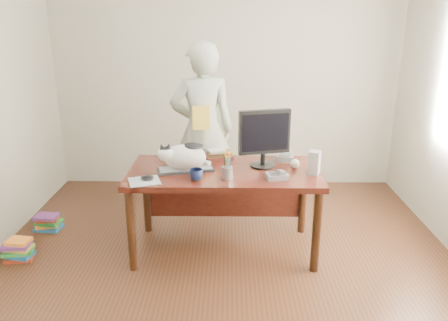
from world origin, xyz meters
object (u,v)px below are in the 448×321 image
monitor (264,135)px  book_pile_b (48,222)px  phone (277,176)px  person (202,130)px  keyboard (186,169)px  calculator (285,157)px  book_stack (218,155)px  speaker (314,163)px  mouse (147,178)px  pen_cup (227,171)px  coffee_mug (196,175)px  baseball (295,164)px  desk (224,183)px  book_pile_a (19,250)px  cat (183,156)px

monitor → book_pile_b: 2.29m
phone → person: size_ratio=0.11×
keyboard → calculator: size_ratio=2.27×
keyboard → book_stack: 0.41m
speaker → mouse: bearing=-150.2°
pen_cup → book_pile_b: pen_cup is taller
coffee_mug → calculator: coffee_mug is taller
monitor → baseball: size_ratio=6.51×
book_stack → calculator: bearing=-12.7°
desk → mouse: 0.71m
pen_cup → coffee_mug: 0.25m
book_pile_a → keyboard: bearing=7.0°
book_pile_a → pen_cup: bearing=-0.1°
pen_cup → book_stack: bearing=99.7°
phone → cat: bearing=157.1°
cat → book_stack: 0.43m
cat → book_pile_b: size_ratio=1.73×
calculator → book_pile_a: bearing=-158.4°
phone → book_pile_a: phone is taller
mouse → calculator: size_ratio=0.57×
phone → book_stack: 0.69m
monitor → book_pile_a: size_ratio=1.85×
desk → coffee_mug: (-0.22, -0.32, 0.19)m
monitor → keyboard: bearing=174.6°
speaker → baseball: bearing=155.1°
baseball → book_stack: bearing=160.7°
keyboard → baseball: 0.93m
book_stack → keyboard: bearing=-142.5°
speaker → book_pile_a: (-2.49, -0.11, -0.76)m
mouse → book_pile_a: bearing=159.0°
baseball → coffee_mug: bearing=-160.0°
cat → pen_cup: (0.36, -0.17, -0.07)m
speaker → person: (-0.97, 0.90, 0.04)m
mouse → book_pile_b: 1.45m
calculator → monitor: bearing=-125.4°
desk → book_stack: book_stack is taller
desk → book_pile_a: size_ratio=5.92×
baseball → book_stack: 0.70m
baseball → desk: bearing=178.1°
keyboard → phone: (0.75, -0.17, 0.01)m
keyboard → phone: bearing=-27.2°
coffee_mug → speaker: 0.97m
phone → keyboard: bearing=156.4°
speaker → monitor: bearing=-179.5°
cat → monitor: size_ratio=0.89×
desk → book_pile_a: desk is taller
calculator → book_pile_b: calculator is taller
person → book_pile_a: 1.99m
speaker → book_pile_a: size_ratio=0.72×
book_stack → book_pile_b: book_stack is taller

